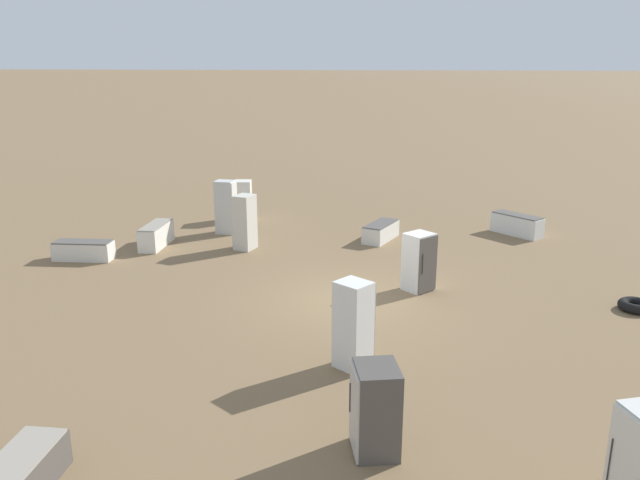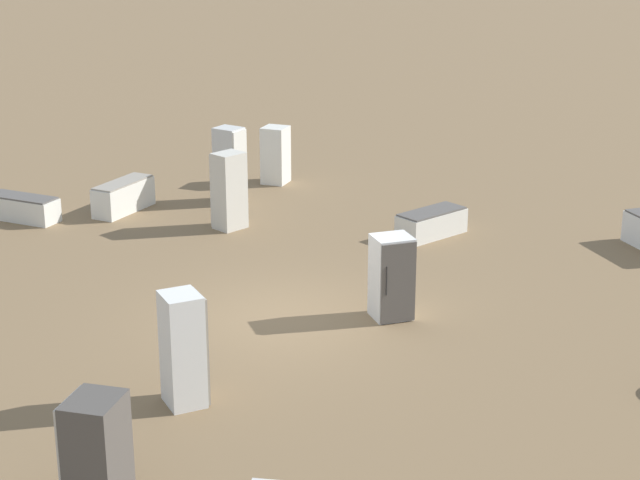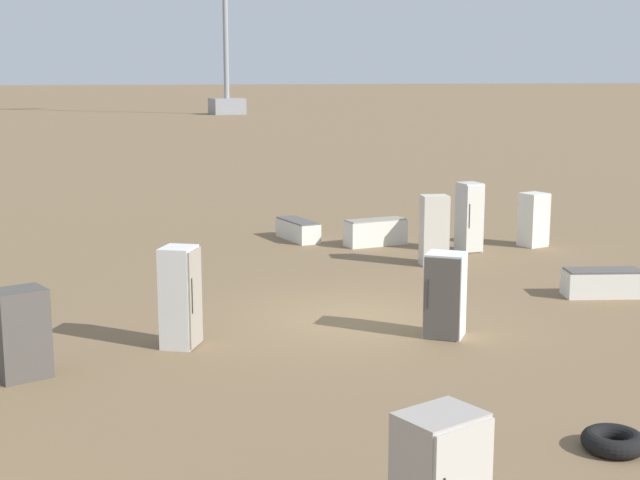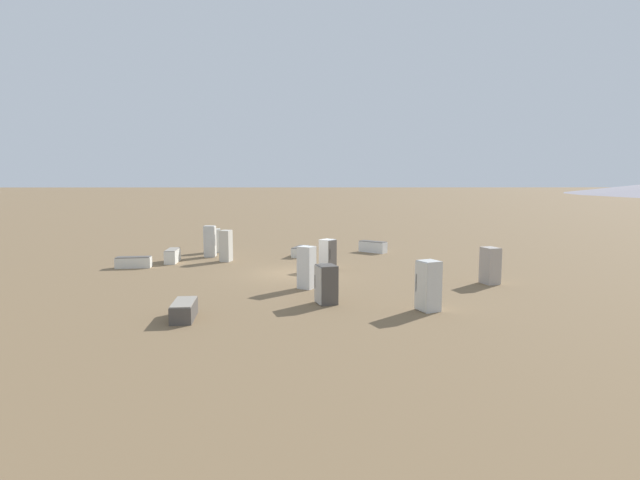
{
  "view_description": "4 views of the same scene",
  "coord_description": "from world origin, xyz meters",
  "px_view_note": "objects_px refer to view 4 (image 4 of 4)",
  "views": [
    {
      "loc": [
        15.07,
        2.19,
        5.98
      ],
      "look_at": [
        -0.23,
        -0.79,
        1.53
      ],
      "focal_mm": 35.0,
      "sensor_mm": 36.0,
      "label": 1
    },
    {
      "loc": [
        15.37,
        10.32,
        7.76
      ],
      "look_at": [
        -0.35,
        0.67,
        1.56
      ],
      "focal_mm": 60.0,
      "sensor_mm": 36.0,
      "label": 2
    },
    {
      "loc": [
        6.77,
        16.06,
        4.83
      ],
      "look_at": [
        1.07,
        0.98,
        1.85
      ],
      "focal_mm": 50.0,
      "sensor_mm": 36.0,
      "label": 3
    },
    {
      "loc": [
        24.87,
        0.67,
        4.54
      ],
      "look_at": [
        1.15,
        1.28,
        1.82
      ],
      "focal_mm": 28.0,
      "sensor_mm": 36.0,
      "label": 4
    }
  ],
  "objects_px": {
    "discarded_fridge_7": "(307,267)",
    "discarded_fridge_11": "(133,262)",
    "discarded_fridge_2": "(326,284)",
    "discarded_fridge_12": "(216,241)",
    "discarded_fridge_3": "(328,254)",
    "discarded_fridge_8": "(301,251)",
    "discarded_fridge_5": "(373,247)",
    "scrap_tire": "(431,268)",
    "discarded_fridge_9": "(172,256)",
    "discarded_fridge_10": "(184,310)",
    "discarded_fridge_1": "(226,246)",
    "discarded_fridge_4": "(428,286)",
    "discarded_fridge_0": "(210,241)",
    "discarded_fridge_6": "(490,266)"
  },
  "relations": [
    {
      "from": "discarded_fridge_3",
      "to": "discarded_fridge_11",
      "type": "bearing_deg",
      "value": -54.32
    },
    {
      "from": "discarded_fridge_6",
      "to": "discarded_fridge_7",
      "type": "xyz_separation_m",
      "value": [
        0.8,
        -8.3,
        0.09
      ]
    },
    {
      "from": "discarded_fridge_3",
      "to": "discarded_fridge_8",
      "type": "bearing_deg",
      "value": -122.95
    },
    {
      "from": "discarded_fridge_10",
      "to": "scrap_tire",
      "type": "xyz_separation_m",
      "value": [
        -9.13,
        10.64,
        -0.17
      ]
    },
    {
      "from": "discarded_fridge_8",
      "to": "discarded_fridge_11",
      "type": "relative_size",
      "value": 0.98
    },
    {
      "from": "discarded_fridge_3",
      "to": "discarded_fridge_10",
      "type": "relative_size",
      "value": 0.93
    },
    {
      "from": "discarded_fridge_4",
      "to": "discarded_fridge_10",
      "type": "xyz_separation_m",
      "value": [
        0.88,
        -8.45,
        -0.6
      ]
    },
    {
      "from": "discarded_fridge_2",
      "to": "discarded_fridge_6",
      "type": "bearing_deg",
      "value": -81.56
    },
    {
      "from": "discarded_fridge_7",
      "to": "discarded_fridge_8",
      "type": "height_order",
      "value": "discarded_fridge_7"
    },
    {
      "from": "discarded_fridge_0",
      "to": "discarded_fridge_1",
      "type": "xyz_separation_m",
      "value": [
        1.77,
        1.26,
        -0.05
      ]
    },
    {
      "from": "discarded_fridge_5",
      "to": "discarded_fridge_8",
      "type": "bearing_deg",
      "value": 148.94
    },
    {
      "from": "discarded_fridge_3",
      "to": "discarded_fridge_10",
      "type": "bearing_deg",
      "value": 11.08
    },
    {
      "from": "discarded_fridge_7",
      "to": "discarded_fridge_9",
      "type": "bearing_deg",
      "value": 169.13
    },
    {
      "from": "discarded_fridge_11",
      "to": "discarded_fridge_12",
      "type": "xyz_separation_m",
      "value": [
        -6.02,
        3.33,
        0.47
      ]
    },
    {
      "from": "discarded_fridge_12",
      "to": "scrap_tire",
      "type": "distance_m",
      "value": 14.46
    },
    {
      "from": "discarded_fridge_7",
      "to": "discarded_fridge_12",
      "type": "height_order",
      "value": "discarded_fridge_7"
    },
    {
      "from": "discarded_fridge_5",
      "to": "discarded_fridge_7",
      "type": "relative_size",
      "value": 0.99
    },
    {
      "from": "discarded_fridge_7",
      "to": "discarded_fridge_1",
      "type": "bearing_deg",
      "value": 154.3
    },
    {
      "from": "discarded_fridge_0",
      "to": "discarded_fridge_11",
      "type": "relative_size",
      "value": 1.02
    },
    {
      "from": "discarded_fridge_8",
      "to": "discarded_fridge_12",
      "type": "relative_size",
      "value": 1.2
    },
    {
      "from": "discarded_fridge_0",
      "to": "discarded_fridge_11",
      "type": "xyz_separation_m",
      "value": [
        3.88,
        -3.37,
        -0.66
      ]
    },
    {
      "from": "discarded_fridge_3",
      "to": "discarded_fridge_12",
      "type": "relative_size",
      "value": 1.03
    },
    {
      "from": "discarded_fridge_1",
      "to": "discarded_fridge_4",
      "type": "relative_size",
      "value": 1.01
    },
    {
      "from": "discarded_fridge_1",
      "to": "discarded_fridge_6",
      "type": "height_order",
      "value": "discarded_fridge_1"
    },
    {
      "from": "scrap_tire",
      "to": "discarded_fridge_1",
      "type": "bearing_deg",
      "value": -106.3
    },
    {
      "from": "discarded_fridge_2",
      "to": "discarded_fridge_12",
      "type": "distance_m",
      "value": 15.81
    },
    {
      "from": "discarded_fridge_6",
      "to": "scrap_tire",
      "type": "relative_size",
      "value": 1.96
    },
    {
      "from": "discarded_fridge_5",
      "to": "scrap_tire",
      "type": "height_order",
      "value": "discarded_fridge_5"
    },
    {
      "from": "discarded_fridge_5",
      "to": "discarded_fridge_11",
      "type": "height_order",
      "value": "discarded_fridge_5"
    },
    {
      "from": "discarded_fridge_8",
      "to": "discarded_fridge_9",
      "type": "height_order",
      "value": "discarded_fridge_9"
    },
    {
      "from": "discarded_fridge_7",
      "to": "discarded_fridge_12",
      "type": "distance_m",
      "value": 13.0
    },
    {
      "from": "discarded_fridge_0",
      "to": "scrap_tire",
      "type": "distance_m",
      "value": 13.5
    },
    {
      "from": "discarded_fridge_0",
      "to": "discarded_fridge_8",
      "type": "height_order",
      "value": "discarded_fridge_0"
    },
    {
      "from": "discarded_fridge_0",
      "to": "discarded_fridge_11",
      "type": "height_order",
      "value": "discarded_fridge_0"
    },
    {
      "from": "discarded_fridge_3",
      "to": "discarded_fridge_5",
      "type": "relative_size",
      "value": 0.87
    },
    {
      "from": "discarded_fridge_1",
      "to": "discarded_fridge_12",
      "type": "distance_m",
      "value": 4.13
    },
    {
      "from": "discarded_fridge_0",
      "to": "scrap_tire",
      "type": "height_order",
      "value": "discarded_fridge_0"
    },
    {
      "from": "discarded_fridge_7",
      "to": "discarded_fridge_11",
      "type": "distance_m",
      "value": 10.86
    },
    {
      "from": "discarded_fridge_4",
      "to": "discarded_fridge_6",
      "type": "distance_m",
      "value": 6.17
    },
    {
      "from": "discarded_fridge_7",
      "to": "discarded_fridge_9",
      "type": "distance_m",
      "value": 10.67
    },
    {
      "from": "discarded_fridge_7",
      "to": "discarded_fridge_11",
      "type": "relative_size",
      "value": 0.97
    },
    {
      "from": "discarded_fridge_9",
      "to": "discarded_fridge_1",
      "type": "bearing_deg",
      "value": 1.13
    },
    {
      "from": "discarded_fridge_0",
      "to": "discarded_fridge_10",
      "type": "relative_size",
      "value": 1.12
    },
    {
      "from": "discarded_fridge_10",
      "to": "discarded_fridge_8",
      "type": "bearing_deg",
      "value": -109.28
    },
    {
      "from": "discarded_fridge_1",
      "to": "discarded_fridge_9",
      "type": "distance_m",
      "value": 3.09
    },
    {
      "from": "discarded_fridge_2",
      "to": "discarded_fridge_4",
      "type": "height_order",
      "value": "discarded_fridge_4"
    },
    {
      "from": "discarded_fridge_1",
      "to": "discarded_fridge_4",
      "type": "height_order",
      "value": "discarded_fridge_1"
    },
    {
      "from": "discarded_fridge_4",
      "to": "discarded_fridge_8",
      "type": "xyz_separation_m",
      "value": [
        -13.48,
        -4.71,
        -0.6
      ]
    },
    {
      "from": "discarded_fridge_2",
      "to": "discarded_fridge_4",
      "type": "xyz_separation_m",
      "value": [
        1.15,
        3.59,
        0.17
      ]
    },
    {
      "from": "discarded_fridge_12",
      "to": "scrap_tire",
      "type": "height_order",
      "value": "discarded_fridge_12"
    }
  ]
}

